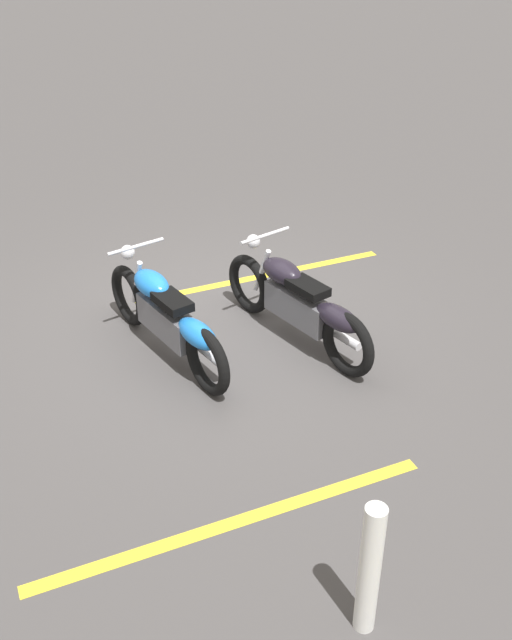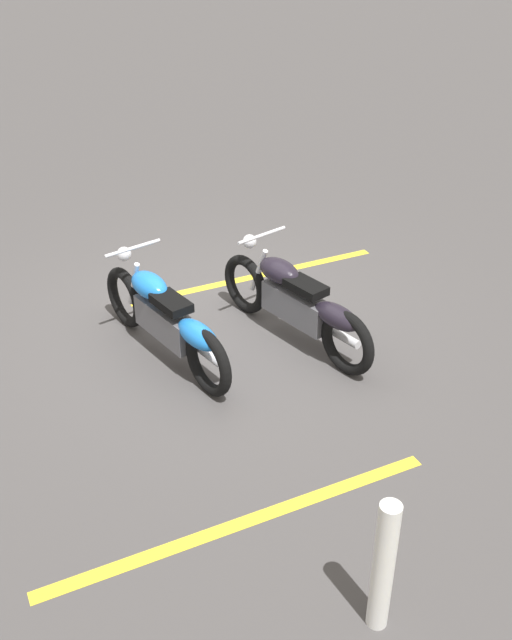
{
  "view_description": "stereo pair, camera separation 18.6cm",
  "coord_description": "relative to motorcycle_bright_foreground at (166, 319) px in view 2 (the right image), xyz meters",
  "views": [
    {
      "loc": [
        6.36,
        -2.48,
        4.17
      ],
      "look_at": [
        1.04,
        0.0,
        0.65
      ],
      "focal_mm": 41.32,
      "sensor_mm": 36.0,
      "label": 1
    },
    {
      "loc": [
        6.28,
        -2.64,
        4.17
      ],
      "look_at": [
        1.04,
        0.0,
        0.65
      ],
      "focal_mm": 41.32,
      "sensor_mm": 36.0,
      "label": 2
    }
  ],
  "objects": [
    {
      "name": "motorcycle_dark_foreground",
      "position": [
        0.3,
        1.31,
        0.0
      ],
      "size": [
        2.2,
        0.78,
        1.04
      ],
      "rotation": [
        0.0,
        0.0,
        3.37
      ],
      "color": "black",
      "rests_on": "ground"
    },
    {
      "name": "motorcycle_bright_foreground",
      "position": [
        0.0,
        0.0,
        0.0
      ],
      "size": [
        2.21,
        0.74,
        1.04
      ],
      "rotation": [
        0.0,
        0.0,
        3.34
      ],
      "color": "black",
      "rests_on": "ground"
    },
    {
      "name": "parking_stripe_near",
      "position": [
        -1.2,
        1.6,
        -0.46
      ],
      "size": [
        0.19,
        3.2,
        0.01
      ],
      "primitive_type": "cube",
      "rotation": [
        0.0,
        0.0,
        1.55
      ],
      "color": "yellow",
      "rests_on": "ground"
    },
    {
      "name": "bollard_post",
      "position": [
        3.51,
        0.1,
        0.06
      ],
      "size": [
        0.14,
        0.14,
        1.04
      ],
      "primitive_type": "cylinder",
      "color": "white",
      "rests_on": "ground"
    },
    {
      "name": "parking_stripe_mid",
      "position": [
        2.34,
        -0.3,
        -0.46
      ],
      "size": [
        0.19,
        3.2,
        0.01
      ],
      "primitive_type": "cube",
      "rotation": [
        0.0,
        0.0,
        1.55
      ],
      "color": "yellow",
      "rests_on": "ground"
    },
    {
      "name": "ground_plane",
      "position": [
        -0.35,
        0.64,
        -0.46
      ],
      "size": [
        60.0,
        60.0,
        0.0
      ],
      "primitive_type": "plane",
      "color": "#474444"
    }
  ]
}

